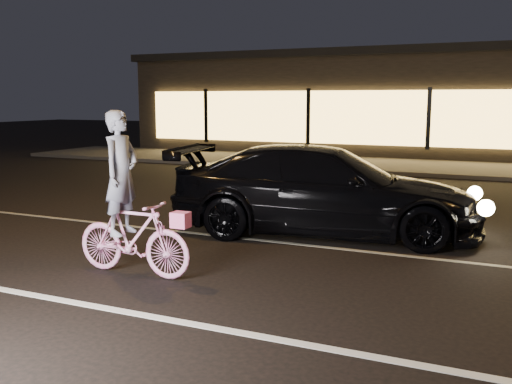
% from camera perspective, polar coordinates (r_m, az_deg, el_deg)
% --- Properties ---
extents(ground, '(90.00, 90.00, 0.00)m').
position_cam_1_polar(ground, '(7.19, 0.91, -9.15)').
color(ground, black).
rests_on(ground, ground).
extents(lane_stripe_near, '(60.00, 0.12, 0.01)m').
position_cam_1_polar(lane_stripe_near, '(5.92, -4.94, -13.26)').
color(lane_stripe_near, silver).
rests_on(lane_stripe_near, ground).
extents(lane_stripe_far, '(60.00, 0.10, 0.01)m').
position_cam_1_polar(lane_stripe_far, '(8.99, 5.94, -5.40)').
color(lane_stripe_far, gray).
rests_on(lane_stripe_far, ground).
extents(sidewalk, '(30.00, 4.00, 0.12)m').
position_cam_1_polar(sidewalk, '(19.59, 16.00, 2.41)').
color(sidewalk, '#383533').
rests_on(sidewalk, ground).
extents(storefront, '(25.40, 8.42, 4.20)m').
position_cam_1_polar(storefront, '(25.39, 18.15, 8.51)').
color(storefront, black).
rests_on(storefront, ground).
extents(cyclist, '(1.70, 0.58, 2.14)m').
position_cam_1_polar(cyclist, '(7.55, -12.52, -2.51)').
color(cyclist, '#FF42AE').
rests_on(cyclist, ground).
extents(sedan, '(5.44, 2.93, 1.50)m').
position_cam_1_polar(sedan, '(9.72, 6.88, 0.18)').
color(sedan, black).
rests_on(sedan, ground).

